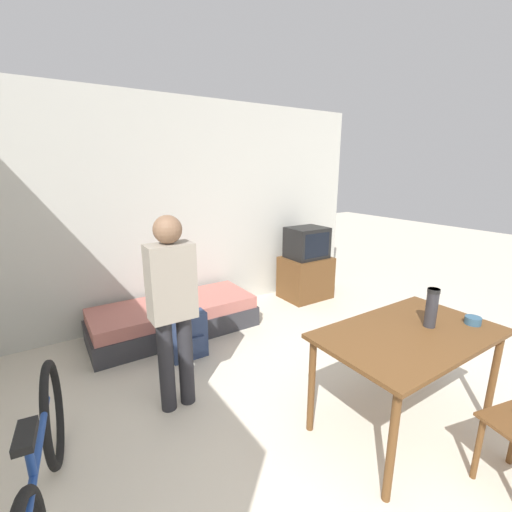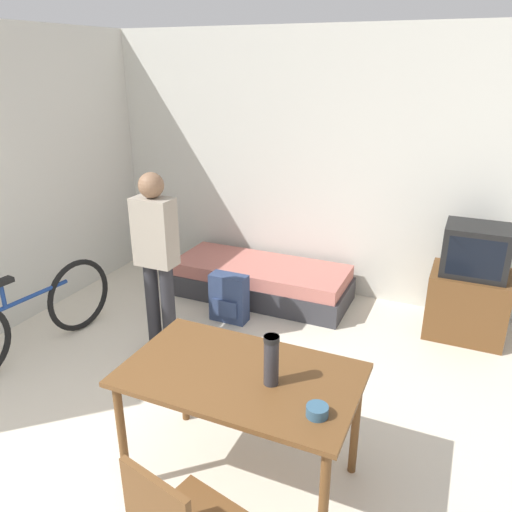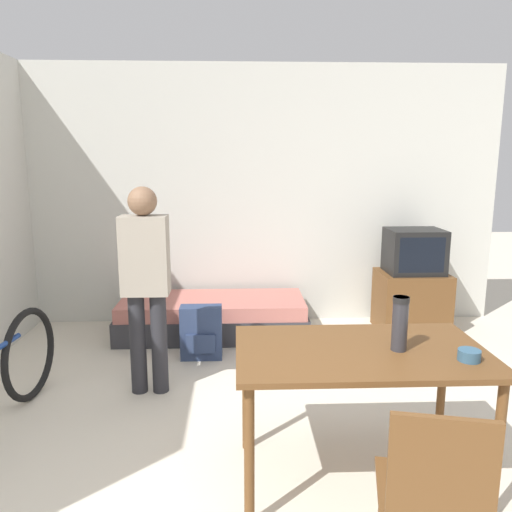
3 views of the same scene
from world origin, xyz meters
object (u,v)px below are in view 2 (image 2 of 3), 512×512
daybed (261,281)px  thermos_flask (271,358)px  tv (470,287)px  backpack (229,298)px  mate_bowl (317,411)px  bicycle (29,318)px  person_standing (156,250)px  dining_table (241,386)px

daybed → thermos_flask: (1.09, -2.38, 0.74)m
tv → backpack: (-2.10, -0.65, -0.24)m
backpack → tv: bearing=17.2°
mate_bowl → backpack: bearing=127.3°
bicycle → person_standing: size_ratio=1.11×
tv → mate_bowl: size_ratio=9.55×
daybed → dining_table: bearing=-69.2°
bicycle → person_standing: bearing=32.7°
person_standing → thermos_flask: size_ratio=5.39×
dining_table → person_standing: (-1.32, 1.12, 0.22)m
thermos_flask → dining_table: bearing=173.5°
tv → person_standing: 2.79m
dining_table → thermos_flask: bearing=-6.5°
tv → backpack: size_ratio=2.21×
daybed → dining_table: (0.89, -2.35, 0.49)m
person_standing → dining_table: bearing=-40.4°
mate_bowl → bicycle: bearing=165.6°
backpack → person_standing: bearing=-119.0°
dining_table → backpack: bearing=119.0°
backpack → mate_bowl: bearing=-52.7°
person_standing → backpack: 0.98m
tv → bicycle: 3.86m
bicycle → backpack: bicycle is taller
thermos_flask → mate_bowl: (0.30, -0.15, -0.13)m
bicycle → backpack: 1.77m
bicycle → thermos_flask: thermos_flask is taller
person_standing → thermos_flask: person_standing is taller
person_standing → backpack: bearing=61.0°
daybed → person_standing: (-0.42, -1.24, 0.71)m
dining_table → person_standing: 1.74m
thermos_flask → person_standing: bearing=142.9°
dining_table → person_standing: bearing=139.6°
daybed → person_standing: 1.49m
daybed → person_standing: bearing=-108.9°
daybed → thermos_flask: 2.71m
tv → daybed: bearing=-178.8°
person_standing → mate_bowl: bearing=-35.5°
bicycle → thermos_flask: 2.56m
person_standing → bicycle: bearing=-147.3°
person_standing → thermos_flask: (1.51, -1.14, 0.03)m
mate_bowl → backpack: (-1.47, 1.92, -0.56)m
thermos_flask → mate_bowl: thermos_flask is taller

